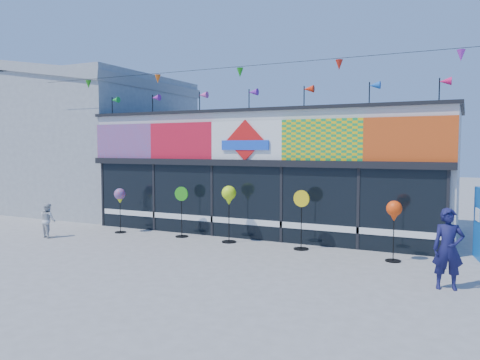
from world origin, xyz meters
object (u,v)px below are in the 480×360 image
Objects in this scene: spinner_3 at (301,218)px; adult_man at (448,249)px; child at (48,220)px; spinner_0 at (120,197)px; spinner_4 at (394,213)px; spinner_1 at (182,210)px; spinner_2 at (229,197)px.

spinner_3 is 4.46m from adult_man.
spinner_0 is at bearing -118.45° from child.
child is (-10.42, -1.52, -0.68)m from spinner_4.
spinner_1 is 0.98× the size of adult_man.
spinner_3 reaches higher than adult_man.
spinner_1 is at bearing 176.46° from spinner_4.
spinner_2 is at bearing -147.72° from child.
spinner_4 is at bearing -0.94° from spinner_0.
spinner_3 reaches higher than spinner_1.
spinner_0 is 1.36× the size of child.
spinner_0 is at bearing 179.06° from spinner_4.
spinner_0 reaches higher than child.
adult_man reaches higher than child.
spinner_3 is (6.34, 0.17, -0.31)m from spinner_0.
spinner_2 reaches higher than spinner_1.
spinner_3 is (4.05, -0.09, 0.03)m from spinner_1.
spinner_4 reaches higher than child.
spinner_2 is at bearing 148.59° from adult_man.
spinner_1 is 4.29m from child.
adult_man is 1.49× the size of child.
spinner_2 is 1.04× the size of adult_man.
adult_man is at bearing -30.18° from spinner_3.
spinner_3 is at bearing -152.69° from child.
child is at bearing -166.90° from spinner_3.
spinner_1 is at bearing 176.64° from spinner_2.
spinner_0 is 10.42m from adult_man.
spinner_0 is 4.06m from spinner_2.
spinner_1 is at bearing -139.04° from child.
spinner_2 reaches higher than spinner_3.
adult_man reaches higher than spinner_4.
spinner_0 is 2.33m from spinner_1.
adult_man is 11.75m from child.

